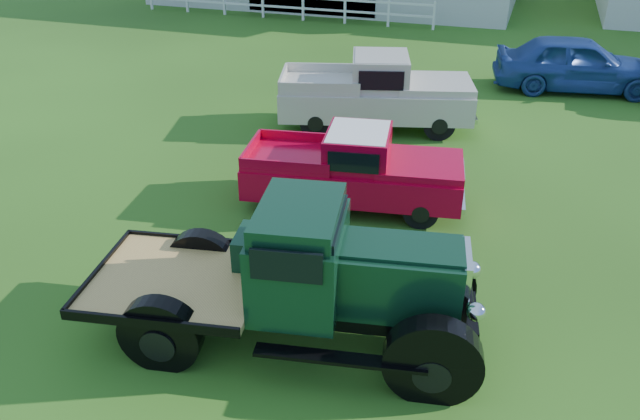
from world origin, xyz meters
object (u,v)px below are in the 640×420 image
(red_pickup, at_px, (353,168))
(vintage_flatbed, at_px, (293,274))
(white_pickup, at_px, (375,92))
(misc_car_blue, at_px, (577,63))

(red_pickup, bearing_deg, vintage_flatbed, -94.22)
(red_pickup, xyz_separation_m, white_pickup, (-0.68, 4.48, 0.13))
(red_pickup, bearing_deg, white_pickup, 89.83)
(vintage_flatbed, bearing_deg, red_pickup, 84.95)
(red_pickup, distance_m, white_pickup, 4.54)
(vintage_flatbed, height_order, red_pickup, vintage_flatbed)
(vintage_flatbed, height_order, white_pickup, vintage_flatbed)
(vintage_flatbed, relative_size, white_pickup, 1.08)
(misc_car_blue, bearing_deg, white_pickup, 125.76)
(red_pickup, height_order, white_pickup, white_pickup)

